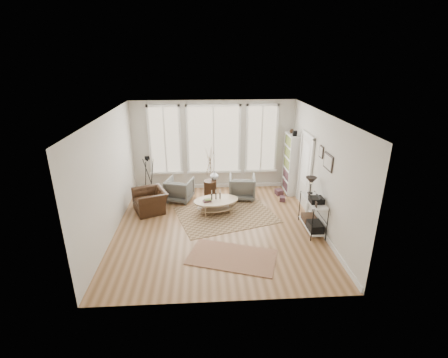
{
  "coord_description": "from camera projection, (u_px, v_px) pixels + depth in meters",
  "views": [
    {
      "loc": [
        -0.3,
        -7.44,
        4.17
      ],
      "look_at": [
        0.2,
        0.6,
        1.1
      ],
      "focal_mm": 26.0,
      "sensor_mm": 36.0,
      "label": 1
    }
  ],
  "objects": [
    {
      "name": "book_stack_far",
      "position": [
        282.0,
        199.0,
        9.92
      ],
      "size": [
        0.21,
        0.25,
        0.14
      ],
      "primitive_type": "cube",
      "rotation": [
        0.0,
        0.0,
        -0.25
      ],
      "color": "maroon",
      "rests_on": "ground"
    },
    {
      "name": "rug_main",
      "position": [
        226.0,
        215.0,
        9.07
      ],
      "size": [
        3.02,
        2.59,
        0.01
      ],
      "primitive_type": "cube",
      "rotation": [
        0.0,
        0.0,
        0.3
      ],
      "color": "brown",
      "rests_on": "ground"
    },
    {
      "name": "tripod_camera",
      "position": [
        149.0,
        179.0,
        9.96
      ],
      "size": [
        0.47,
        0.47,
        1.35
      ],
      "color": "black",
      "rests_on": "ground"
    },
    {
      "name": "accent_chair",
      "position": [
        150.0,
        201.0,
        9.22
      ],
      "size": [
        1.21,
        1.15,
        0.62
      ],
      "primitive_type": "imported",
      "rotation": [
        0.0,
        0.0,
        -1.16
      ],
      "color": "#341E10",
      "rests_on": "ground"
    },
    {
      "name": "bay_window",
      "position": [
        214.0,
        141.0,
        10.4
      ],
      "size": [
        4.14,
        0.12,
        2.24
      ],
      "color": "tan",
      "rests_on": "ground"
    },
    {
      "name": "vase",
      "position": [
        214.0,
        175.0,
        10.0
      ],
      "size": [
        0.29,
        0.29,
        0.27
      ],
      "primitive_type": "imported",
      "rotation": [
        0.0,
        0.0,
        0.12
      ],
      "color": "silver",
      "rests_on": "side_table"
    },
    {
      "name": "room",
      "position": [
        218.0,
        175.0,
        7.96
      ],
      "size": [
        5.5,
        5.54,
        2.9
      ],
      "color": "#A67951",
      "rests_on": "ground"
    },
    {
      "name": "bookcase",
      "position": [
        291.0,
        164.0,
        10.32
      ],
      "size": [
        0.31,
        0.85,
        2.06
      ],
      "color": "white",
      "rests_on": "ground"
    },
    {
      "name": "armchair_right",
      "position": [
        242.0,
        187.0,
        10.03
      ],
      "size": [
        0.86,
        0.88,
        0.73
      ],
      "primitive_type": "imported",
      "rotation": [
        0.0,
        0.0,
        3.04
      ],
      "color": "slate",
      "rests_on": "ground"
    },
    {
      "name": "armchair_left",
      "position": [
        179.0,
        190.0,
        9.88
      ],
      "size": [
        0.93,
        0.94,
        0.69
      ],
      "primitive_type": "imported",
      "rotation": [
        0.0,
        0.0,
        2.85
      ],
      "color": "slate",
      "rests_on": "ground"
    },
    {
      "name": "door",
      "position": [
        305.0,
        170.0,
        9.26
      ],
      "size": [
        0.09,
        1.06,
        2.22
      ],
      "color": "silver",
      "rests_on": "ground"
    },
    {
      "name": "rug_runner",
      "position": [
        232.0,
        257.0,
        7.16
      ],
      "size": [
        2.14,
        1.61,
        0.01
      ],
      "primitive_type": "cube",
      "rotation": [
        0.0,
        0.0,
        -0.32
      ],
      "color": "brown",
      "rests_on": "ground"
    },
    {
      "name": "coffee_table",
      "position": [
        216.0,
        203.0,
        9.09
      ],
      "size": [
        1.4,
        1.05,
        0.58
      ],
      "color": "tan",
      "rests_on": "ground"
    },
    {
      "name": "low_shelf",
      "position": [
        313.0,
        212.0,
        8.12
      ],
      "size": [
        0.38,
        1.08,
        1.3
      ],
      "color": "white",
      "rests_on": "ground"
    },
    {
      "name": "side_table",
      "position": [
        210.0,
        175.0,
        9.85
      ],
      "size": [
        0.39,
        0.39,
        1.64
      ],
      "color": "#341E10",
      "rests_on": "ground"
    },
    {
      "name": "wall_art",
      "position": [
        326.0,
        159.0,
        7.67
      ],
      "size": [
        0.04,
        0.88,
        0.44
      ],
      "color": "black",
      "rests_on": "ground"
    },
    {
      "name": "book_stack_near",
      "position": [
        279.0,
        192.0,
        10.37
      ],
      "size": [
        0.25,
        0.29,
        0.17
      ],
      "primitive_type": "cube",
      "rotation": [
        0.0,
        0.0,
        0.19
      ],
      "color": "maroon",
      "rests_on": "ground"
    }
  ]
}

